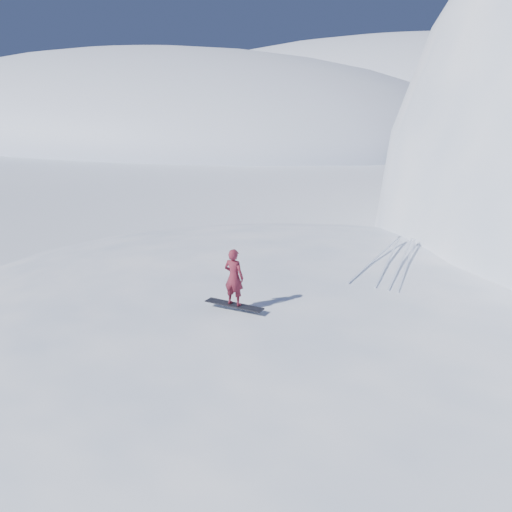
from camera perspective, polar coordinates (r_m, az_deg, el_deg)
The scene contains 9 objects.
ground at distance 15.21m, azimuth 7.66°, elevation -14.81°, with size 400.00×400.00×0.00m, color white.
near_ridge at distance 17.31m, azimuth 15.33°, elevation -11.12°, with size 36.00×28.00×4.80m, color white.
far_ridge_a at distance 104.53m, azimuth -12.07°, elevation 12.09°, with size 120.00×70.00×28.00m, color white.
far_ridge_c at distance 130.20m, azimuth 14.49°, elevation 12.80°, with size 140.00×90.00×36.00m, color white.
wind_bumps at distance 17.08m, azimuth 9.30°, elevation -11.11°, with size 16.00×14.40×1.00m.
snowboard at distance 14.93m, azimuth -2.20°, elevation -4.91°, with size 1.65×0.31×0.03m, color black.
snowboarder at distance 14.66m, azimuth -2.23°, elevation -2.13°, with size 0.55×0.36×1.50m, color maroon.
vapor_plume at distance 78.78m, azimuth -11.75°, elevation 10.68°, with size 9.75×7.80×6.82m, color white.
board_tracks at distance 19.28m, azimuth 13.63°, elevation -0.30°, with size 2.26×5.96×0.04m.
Camera 1 is at (5.70, -11.65, 7.93)m, focal length 40.00 mm.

